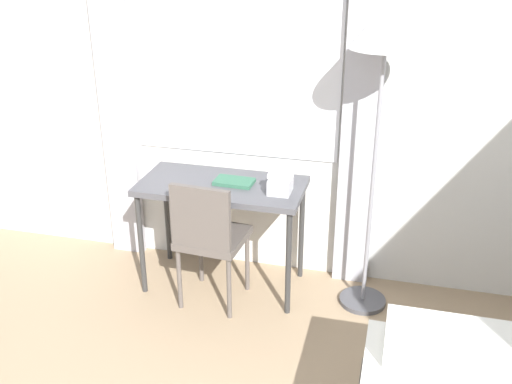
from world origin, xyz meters
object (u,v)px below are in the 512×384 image
object	(u,v)px
desk	(222,194)
book	(234,182)
telephone	(280,184)
desk_chair	(209,234)
standing_lamp	(384,50)

from	to	relation	value
desk	book	bearing A→B (deg)	12.54
telephone	desk_chair	bearing A→B (deg)	-152.94
book	desk	bearing A→B (deg)	-167.46
desk	telephone	size ratio (longest dim) A/B	6.76
desk_chair	book	world-z (taller)	desk_chair
desk_chair	standing_lamp	bearing A→B (deg)	19.31
standing_lamp	book	xyz separation A→B (m)	(-0.88, 0.01, -0.88)
desk_chair	standing_lamp	world-z (taller)	standing_lamp
telephone	book	bearing A→B (deg)	168.74
book	standing_lamp	bearing A→B (deg)	-0.87
desk_chair	telephone	xyz separation A→B (m)	(0.41, 0.21, 0.30)
telephone	standing_lamp	bearing A→B (deg)	5.12
standing_lamp	telephone	distance (m)	1.01
standing_lamp	telephone	world-z (taller)	standing_lamp
desk	book	size ratio (longest dim) A/B	4.17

